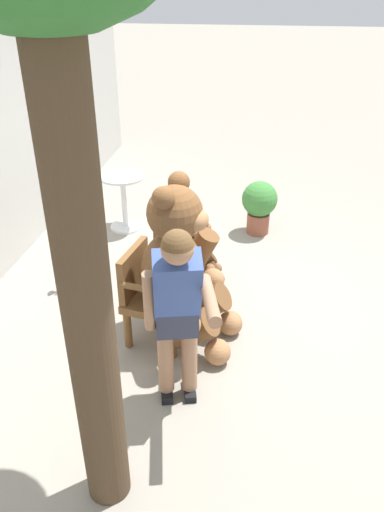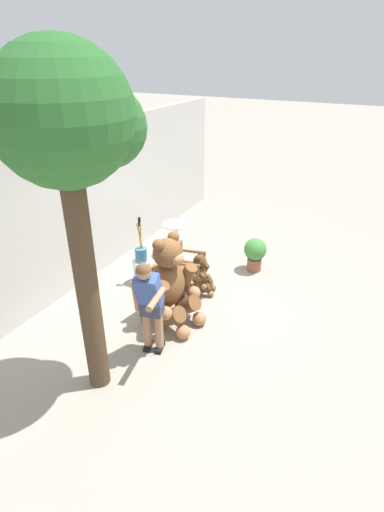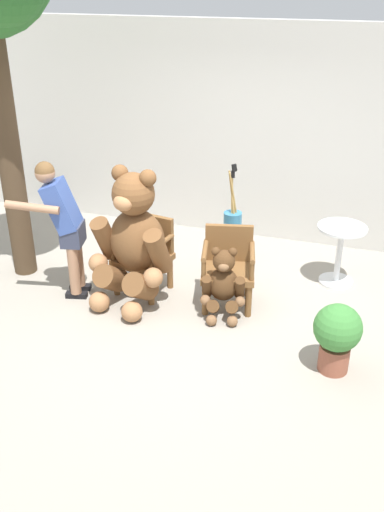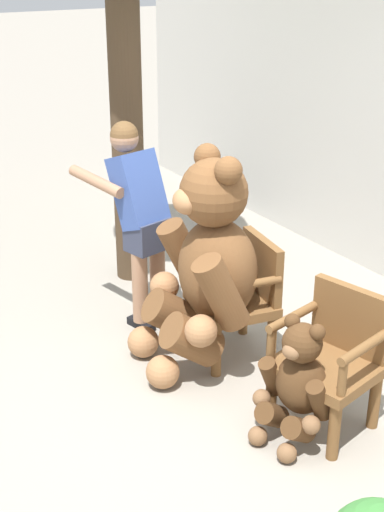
{
  "view_description": "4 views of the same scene",
  "coord_description": "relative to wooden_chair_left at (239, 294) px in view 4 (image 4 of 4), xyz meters",
  "views": [
    {
      "loc": [
        -4.02,
        -0.41,
        2.9
      ],
      "look_at": [
        -0.34,
        0.15,
        0.77
      ],
      "focal_mm": 35.0,
      "sensor_mm": 36.0,
      "label": 1
    },
    {
      "loc": [
        -5.01,
        -2.48,
        3.96
      ],
      "look_at": [
        0.23,
        0.23,
        0.86
      ],
      "focal_mm": 28.0,
      "sensor_mm": 36.0,
      "label": 2
    },
    {
      "loc": [
        1.8,
        -4.84,
        3.33
      ],
      "look_at": [
        0.24,
        -0.05,
        0.79
      ],
      "focal_mm": 40.0,
      "sensor_mm": 36.0,
      "label": 3
    },
    {
      "loc": [
        3.17,
        -2.14,
        2.7
      ],
      "look_at": [
        -0.33,
        -0.01,
        0.92
      ],
      "focal_mm": 50.0,
      "sensor_mm": 36.0,
      "label": 4
    }
  ],
  "objects": [
    {
      "name": "teddy_bear_large",
      "position": [
        -0.02,
        -0.26,
        0.29
      ],
      "size": [
        0.94,
        0.93,
        1.53
      ],
      "color": "brown",
      "rests_on": "ground"
    },
    {
      "name": "person_visitor",
      "position": [
        -0.79,
        -0.37,
        0.46
      ],
      "size": [
        0.72,
        0.6,
        1.56
      ],
      "color": "black",
      "rests_on": "ground"
    },
    {
      "name": "wooden_chair_right",
      "position": [
        0.97,
        -0.0,
        0.0
      ],
      "size": [
        0.66,
        0.63,
        0.86
      ],
      "color": "brown",
      "rests_on": "ground"
    },
    {
      "name": "wooden_chair_left",
      "position": [
        0.0,
        0.0,
        0.0
      ],
      "size": [
        0.64,
        0.61,
        0.86
      ],
      "color": "brown",
      "rests_on": "ground"
    },
    {
      "name": "teddy_bear_small",
      "position": [
        0.99,
        -0.28,
        -0.08
      ],
      "size": [
        0.49,
        0.49,
        0.79
      ],
      "color": "#4C3019",
      "rests_on": "ground"
    },
    {
      "name": "ground_plane",
      "position": [
        0.49,
        -0.48,
        -0.46
      ],
      "size": [
        60.0,
        60.0,
        0.0
      ],
      "primitive_type": "plane",
      "color": "gray"
    }
  ]
}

